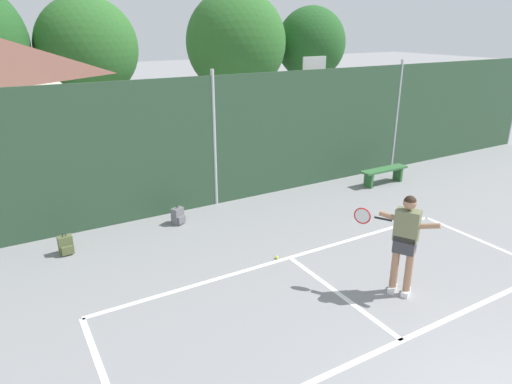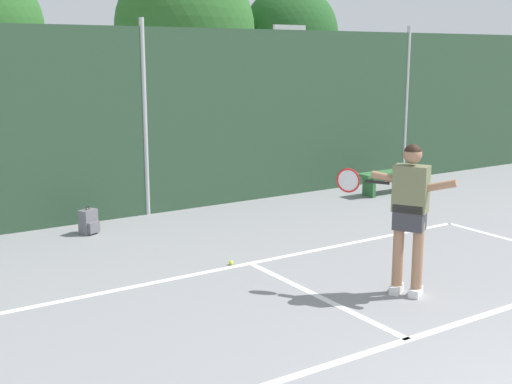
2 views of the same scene
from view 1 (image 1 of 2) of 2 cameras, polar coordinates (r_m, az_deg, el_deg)
The scene contains 8 objects.
chainlink_fence at distance 11.70m, azimuth -5.26°, elevation 6.23°, with size 26.09×0.09×3.51m.
basketball_hoop at distance 15.60m, azimuth 7.12°, elevation 12.04°, with size 0.90×0.67×3.55m.
treeline_backdrop at distance 20.49m, azimuth -22.76°, elevation 17.04°, with size 26.09×4.47×6.87m.
tennis_player at distance 8.17m, azimuth 18.22°, elevation -5.35°, with size 0.84×1.23×1.85m.
tennis_ball at distance 9.38m, azimuth 2.64°, elevation -8.21°, with size 0.07×0.07×0.07m, color #CCE033.
backpack_olive at distance 10.28m, azimuth -22.81°, elevation -6.22°, with size 0.29×0.26×0.46m.
backpack_grey at distance 11.04m, azimuth -9.78°, elevation -3.01°, with size 0.33×0.33×0.46m.
courtside_bench at distance 14.10m, azimuth 15.81°, elevation 2.40°, with size 1.60×0.36×0.48m.
Camera 1 is at (-4.78, -1.30, 4.50)m, focal length 31.79 mm.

